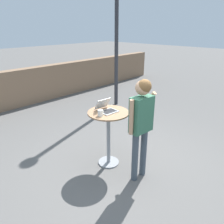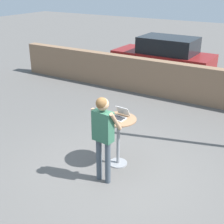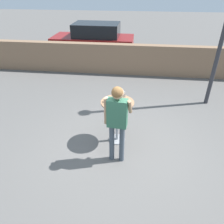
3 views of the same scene
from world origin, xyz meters
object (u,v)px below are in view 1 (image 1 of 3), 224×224
(laptop, at_px, (106,109))
(standing_person, at_px, (141,118))
(coffee_mug, at_px, (100,113))
(cafe_table, at_px, (108,128))
(street_lamp, at_px, (117,0))

(laptop, distance_m, standing_person, 0.73)
(standing_person, bearing_deg, coffee_mug, 113.65)
(cafe_table, xyz_separation_m, street_lamp, (2.67, 2.23, 2.44))
(cafe_table, bearing_deg, standing_person, -84.84)
(coffee_mug, relative_size, street_lamp, 0.03)
(laptop, xyz_separation_m, coffee_mug, (-0.23, -0.08, 0.01))
(cafe_table, xyz_separation_m, coffee_mug, (-0.22, -0.03, 0.37))
(cafe_table, relative_size, standing_person, 0.61)
(laptop, height_order, coffee_mug, laptop)
(standing_person, distance_m, street_lamp, 4.42)
(cafe_table, distance_m, laptop, 0.37)
(cafe_table, bearing_deg, street_lamp, 39.90)
(street_lamp, bearing_deg, standing_person, -131.83)
(standing_person, height_order, street_lamp, street_lamp)
(laptop, relative_size, standing_person, 0.21)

